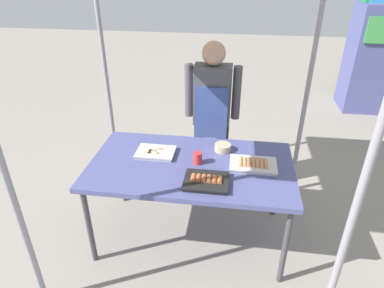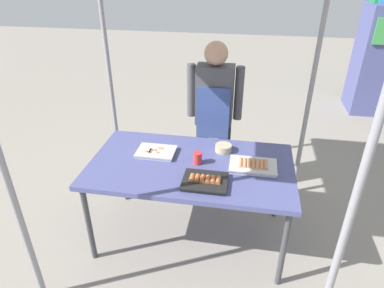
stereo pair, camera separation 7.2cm
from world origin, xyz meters
name	(u,v)px [view 1 (the left image)]	position (x,y,z in m)	size (l,w,h in m)	color
ground_plane	(191,234)	(0.00, 0.00, 0.00)	(18.00, 18.00, 0.00)	gray
stall_table	(191,169)	(0.00, 0.00, 0.70)	(1.60, 0.90, 0.75)	#4C518C
tray_grilled_sausages	(253,165)	(0.48, 0.02, 0.77)	(0.36, 0.24, 0.05)	silver
tray_meat_skewers	(156,153)	(-0.31, 0.10, 0.77)	(0.31, 0.23, 0.04)	silver
tray_pork_links	(206,181)	(0.15, -0.25, 0.77)	(0.32, 0.26, 0.05)	black
condiment_bowl	(223,147)	(0.23, 0.24, 0.78)	(0.14, 0.14, 0.06)	#BFB28C
drink_cup_near_edge	(198,158)	(0.05, 0.01, 0.80)	(0.07, 0.07, 0.10)	red
vendor_woman	(212,110)	(0.10, 0.72, 0.91)	(0.52, 0.23, 1.55)	black
neighbor_stall_left	(384,59)	(2.51, 3.28, 0.81)	(1.05, 0.68, 1.61)	#4C518C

